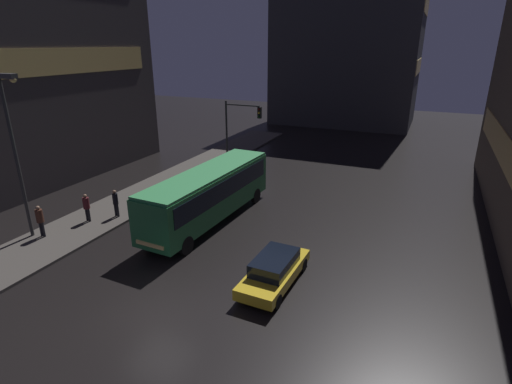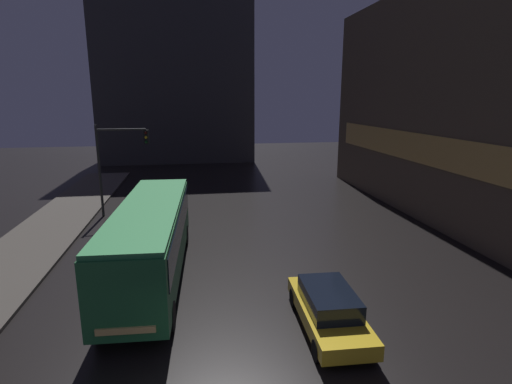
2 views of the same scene
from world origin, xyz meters
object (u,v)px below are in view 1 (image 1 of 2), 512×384
object	(u,v)px
bus_near	(209,191)
car_taxi	(274,270)
pedestrian_mid	(86,205)
traffic_light_main	(239,125)
street_lamp_sidewalk	(14,136)
pedestrian_far	(116,201)
pedestrian_near	(40,218)

from	to	relation	value
bus_near	car_taxi	world-z (taller)	bus_near
bus_near	pedestrian_mid	size ratio (longest dim) A/B	6.34
car_taxi	traffic_light_main	size ratio (longest dim) A/B	0.79
street_lamp_sidewalk	pedestrian_mid	bearing A→B (deg)	65.95
car_taxi	pedestrian_far	xyz separation A→B (m)	(-11.57, 2.80, 0.42)
bus_near	pedestrian_far	xyz separation A→B (m)	(-5.50, -1.98, -0.85)
pedestrian_far	pedestrian_near	bearing A→B (deg)	-78.06
car_taxi	pedestrian_mid	distance (m)	12.77
pedestrian_far	street_lamp_sidewalk	world-z (taller)	street_lamp_sidewalk
pedestrian_near	pedestrian_far	bearing A→B (deg)	48.39
pedestrian_near	street_lamp_sidewalk	bearing A→B (deg)	-178.06
car_taxi	traffic_light_main	world-z (taller)	traffic_light_main
pedestrian_far	traffic_light_main	xyz separation A→B (m)	(2.59, 12.03, 2.85)
pedestrian_near	traffic_light_main	distance (m)	16.69
bus_near	car_taxi	size ratio (longest dim) A/B	2.35
pedestrian_mid	pedestrian_far	xyz separation A→B (m)	(1.09, 1.25, -0.03)
pedestrian_mid	car_taxi	bearing A→B (deg)	-27.64
pedestrian_far	bus_near	bearing A→B (deg)	57.60
bus_near	street_lamp_sidewalk	distance (m)	10.54
bus_near	pedestrian_near	distance (m)	9.40
pedestrian_far	traffic_light_main	world-z (taller)	traffic_light_main
pedestrian_mid	street_lamp_sidewalk	bearing A→B (deg)	-134.73
traffic_light_main	street_lamp_sidewalk	distance (m)	16.83
street_lamp_sidewalk	pedestrian_far	bearing A→B (deg)	59.81
bus_near	traffic_light_main	distance (m)	10.66
bus_near	pedestrian_far	distance (m)	5.91
pedestrian_far	street_lamp_sidewalk	bearing A→B (deg)	-82.35
traffic_light_main	pedestrian_mid	bearing A→B (deg)	-105.50
bus_near	car_taxi	bearing A→B (deg)	144.55
pedestrian_near	pedestrian_mid	xyz separation A→B (m)	(0.76, 2.57, -0.07)
pedestrian_mid	traffic_light_main	distance (m)	14.07
pedestrian_near	traffic_light_main	bearing A→B (deg)	58.63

